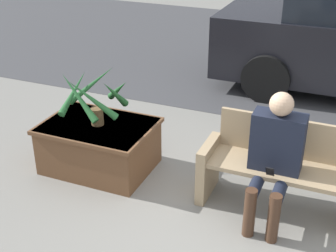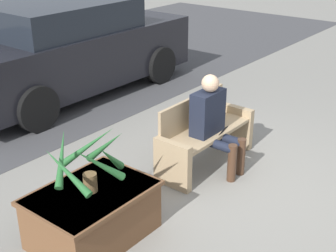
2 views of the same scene
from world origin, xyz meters
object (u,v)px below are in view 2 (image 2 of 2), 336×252
at_px(planter_box, 93,213).
at_px(potted_plant, 89,161).
at_px(parked_car, 67,49).
at_px(bench, 204,134).
at_px(person_seated, 213,119).

xyz_separation_m(planter_box, potted_plant, (-0.00, -0.01, 0.56)).
bearing_deg(planter_box, parked_car, 52.12).
xyz_separation_m(bench, parked_car, (0.71, 3.32, 0.40)).
relative_size(bench, person_seated, 1.23).
distance_m(planter_box, potted_plant, 0.56).
height_order(planter_box, parked_car, parked_car).
height_order(bench, planter_box, bench).
height_order(person_seated, potted_plant, person_seated).
bearing_deg(planter_box, potted_plant, -98.19).
xyz_separation_m(bench, planter_box, (-1.90, -0.04, -0.12)).
relative_size(person_seated, potted_plant, 1.58).
height_order(person_seated, planter_box, person_seated).
bearing_deg(potted_plant, person_seated, -3.80).
xyz_separation_m(bench, person_seated, (-0.06, -0.17, 0.26)).
height_order(potted_plant, parked_car, parked_car).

